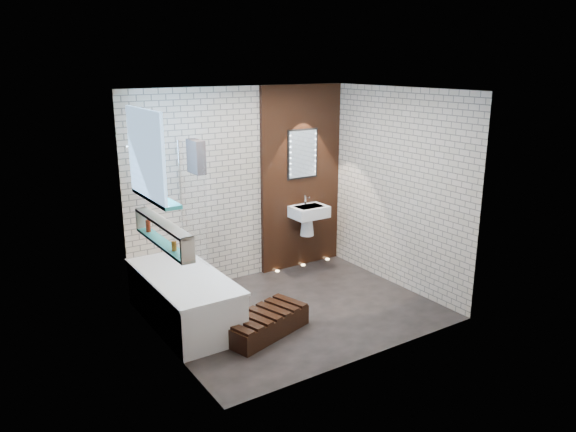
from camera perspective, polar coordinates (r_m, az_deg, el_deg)
ground at (r=6.73m, az=0.71°, el=-9.76°), size 3.20×3.20×0.00m
room_shell at (r=6.28m, az=0.75°, el=1.01°), size 3.24×3.20×2.60m
walnut_panel at (r=7.82m, az=1.36°, el=3.97°), size 1.30×0.06×2.60m
clerestory_window at (r=5.77m, az=-14.34°, el=5.32°), size 0.18×1.00×0.94m
display_niche at (r=5.77m, az=-12.85°, el=-1.78°), size 0.14×1.30×0.26m
bathtub at (r=6.45m, az=-10.75°, el=-8.38°), size 0.79×1.74×0.70m
bath_screen at (r=6.64m, az=-9.82°, el=1.42°), size 0.01×0.78×1.40m
towel at (r=6.39m, az=-9.52°, el=6.10°), size 0.11×0.29×0.39m
shower_head at (r=6.41m, az=-13.90°, el=7.24°), size 0.18×0.18×0.02m
washbasin at (r=7.78m, az=2.15°, el=0.03°), size 0.50×0.36×0.58m
led_mirror at (r=7.72m, az=1.53°, el=6.46°), size 0.50×0.02×0.70m
walnut_step at (r=6.16m, az=-2.44°, el=-11.14°), size 1.09×0.72×0.22m
niche_bottles at (r=5.92m, az=-13.35°, el=-1.78°), size 0.05×0.80×0.13m
sill_vases at (r=5.98m, az=-14.00°, el=3.11°), size 0.17×0.17×0.17m
floor_uplights at (r=8.13m, az=1.58°, el=-5.09°), size 0.96×0.06×0.01m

